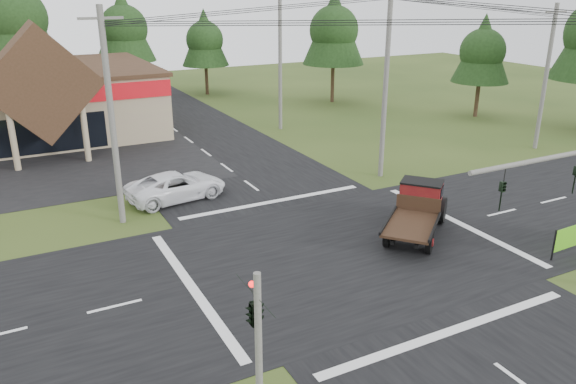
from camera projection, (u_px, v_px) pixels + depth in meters
ground at (341, 252)px, 25.24m from camera, size 120.00×120.00×0.00m
road_ns at (341, 252)px, 25.24m from camera, size 12.00×120.00×0.02m
road_ew at (341, 252)px, 25.24m from camera, size 120.00×12.00×0.02m
traffic_signal_corner at (255, 300)px, 14.68m from camera, size 0.53×2.48×4.40m
utility_pole_nw at (112, 118)px, 26.59m from camera, size 2.00×0.30×10.50m
utility_pole_ne at (386, 82)px, 33.34m from camera, size 2.00×0.30×11.50m
utility_pole_far at (546, 77)px, 39.62m from camera, size 2.00×0.30×10.20m
utility_pole_n at (280, 59)px, 45.05m from camera, size 2.00×0.30×11.20m
tree_row_c at (15, 15)px, 52.06m from camera, size 7.28×7.28×13.13m
tree_row_d at (123, 26)px, 57.68m from camera, size 6.16×6.16×11.11m
tree_row_e at (205, 38)px, 59.94m from camera, size 5.04×5.04×9.09m
tree_side_ne at (334, 28)px, 55.47m from camera, size 6.16×6.16×11.11m
tree_side_e_near at (483, 49)px, 49.40m from camera, size 5.04×5.04×9.09m
antique_flatbed_truck at (416, 212)px, 26.54m from camera, size 5.84×5.44×2.42m
white_pickup at (176, 186)px, 31.26m from camera, size 5.89×3.36×1.55m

